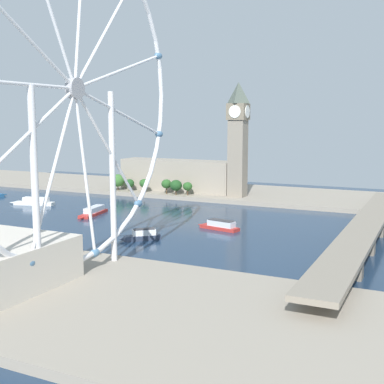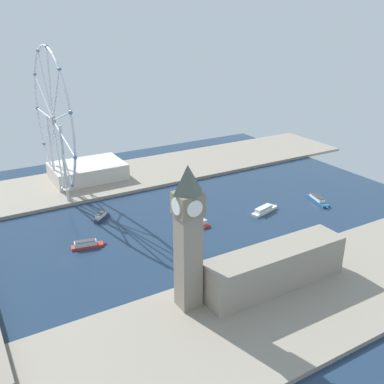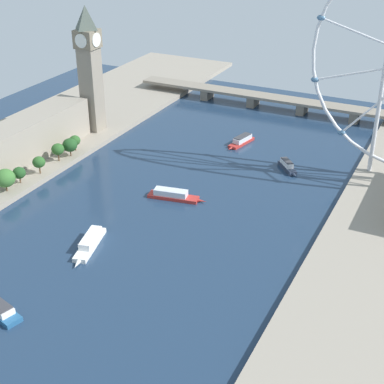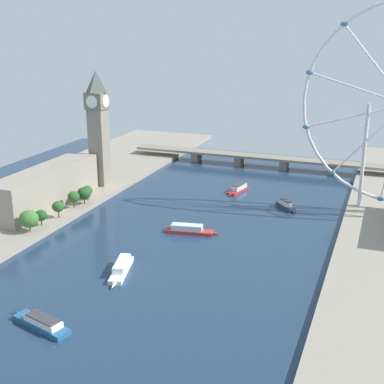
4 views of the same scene
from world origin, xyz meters
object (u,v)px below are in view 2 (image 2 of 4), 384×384
ferris_wheel (53,121)px  tour_boat_0 (264,210)px  clock_tower (188,236)px  tour_boat_3 (318,200)px  riverside_hall (88,171)px  tour_boat_4 (87,244)px  parliament_block (275,267)px  tour_boat_2 (102,216)px  tour_boat_1 (196,220)px

ferris_wheel → tour_boat_0: size_ratio=3.88×
clock_tower → tour_boat_3: 197.28m
clock_tower → tour_boat_0: bearing=-56.2°
riverside_hall → tour_boat_3: 224.46m
tour_boat_0 → tour_boat_4: bearing=158.6°
riverside_hall → parliament_block: bearing=-171.0°
ferris_wheel → tour_boat_0: bearing=-132.1°
riverside_hall → tour_boat_4: riverside_hall is taller
tour_boat_2 → tour_boat_3: tour_boat_2 is taller
ferris_wheel → tour_boat_0: 198.05m
ferris_wheel → riverside_hall: size_ratio=1.88×
riverside_hall → tour_boat_0: (-149.89, -104.72, -8.38)m
tour_boat_2 → tour_boat_4: (-39.99, 25.48, -0.09)m
tour_boat_1 → tour_boat_2: (45.00, 63.13, 0.22)m
riverside_hall → tour_boat_3: bearing=-134.3°
ferris_wheel → tour_boat_3: (-131.60, -193.92, -67.78)m
ferris_wheel → riverside_hall: bearing=-53.1°
clock_tower → tour_boat_1: bearing=-33.1°
tour_boat_0 → tour_boat_3: size_ratio=1.02×
clock_tower → tour_boat_0: size_ratio=2.47×
ferris_wheel → tour_boat_1: ferris_wheel is taller
tour_boat_1 → tour_boat_4: (5.01, 88.60, 0.14)m
tour_boat_0 → tour_boat_3: (-6.79, -55.78, -0.24)m
ferris_wheel → tour_boat_4: bearing=174.3°
riverside_hall → tour_boat_1: size_ratio=2.11×
ferris_wheel → tour_boat_4: ferris_wheel is taller
clock_tower → parliament_block: bearing=-99.5°
riverside_hall → tour_boat_2: size_ratio=3.86×
tour_boat_3 → tour_boat_4: bearing=-81.6°
tour_boat_0 → tour_boat_4: 149.95m
clock_tower → tour_boat_0: (81.23, -121.44, -44.18)m
clock_tower → ferris_wheel: 208.04m
parliament_block → tour_boat_4: bearing=37.3°
ferris_wheel → tour_boat_2: bearing=-167.7°
ferris_wheel → riverside_hall: (25.08, -33.42, -59.16)m
riverside_hall → tour_boat_1: bearing=-162.1°
riverside_hall → tour_boat_4: bearing=161.5°
riverside_hall → tour_boat_3: riverside_hall is taller
ferris_wheel → clock_tower: bearing=-175.4°
parliament_block → tour_boat_3: size_ratio=2.82×
ferris_wheel → tour_boat_2: ferris_wheel is taller
clock_tower → tour_boat_1: size_ratio=2.53×
ferris_wheel → tour_boat_2: (-67.28, -14.70, -67.44)m
tour_boat_3 → tour_boat_0: bearing=-81.7°
tour_boat_0 → parliament_block: bearing=-141.1°
tour_boat_0 → tour_boat_1: 61.61m
tour_boat_1 → tour_boat_3: tour_boat_1 is taller
clock_tower → tour_boat_4: size_ratio=3.13×
tour_boat_0 → tour_boat_3: tour_boat_0 is taller
riverside_hall → tour_boat_2: bearing=168.5°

